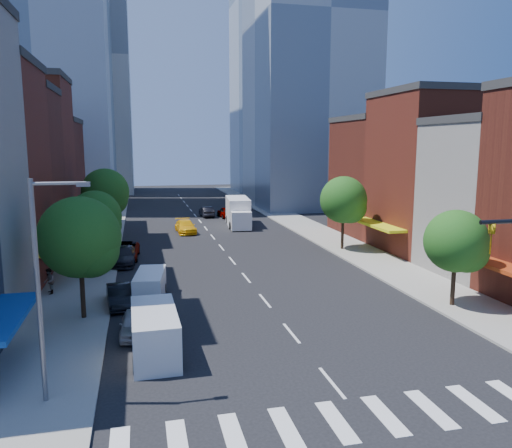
{
  "coord_description": "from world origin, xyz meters",
  "views": [
    {
      "loc": [
        -8.02,
        -19.33,
        10.44
      ],
      "look_at": [
        -0.23,
        13.65,
        5.0
      ],
      "focal_mm": 35.0,
      "sensor_mm": 36.0,
      "label": 1
    }
  ],
  "objects_px": {
    "cargo_van_near": "(155,334)",
    "box_truck": "(238,213)",
    "pedestrian_far": "(49,281)",
    "cargo_van_far": "(150,287)",
    "parked_car_rear": "(124,256)",
    "traffic_car_far": "(226,212)",
    "parked_car_third": "(124,251)",
    "traffic_car_oncoming": "(207,212)",
    "parked_car_second": "(119,296)",
    "parked_car_front": "(134,324)",
    "taxi": "(185,227)"
  },
  "relations": [
    {
      "from": "traffic_car_oncoming",
      "to": "traffic_car_far",
      "type": "relative_size",
      "value": 0.98
    },
    {
      "from": "parked_car_second",
      "to": "traffic_car_oncoming",
      "type": "relative_size",
      "value": 0.94
    },
    {
      "from": "pedestrian_far",
      "to": "box_truck",
      "type": "bearing_deg",
      "value": 135.38
    },
    {
      "from": "parked_car_rear",
      "to": "cargo_van_far",
      "type": "height_order",
      "value": "cargo_van_far"
    },
    {
      "from": "taxi",
      "to": "traffic_car_far",
      "type": "height_order",
      "value": "traffic_car_far"
    },
    {
      "from": "parked_car_second",
      "to": "parked_car_rear",
      "type": "bearing_deg",
      "value": 83.97
    },
    {
      "from": "parked_car_third",
      "to": "traffic_car_oncoming",
      "type": "height_order",
      "value": "parked_car_third"
    },
    {
      "from": "parked_car_second",
      "to": "traffic_car_far",
      "type": "distance_m",
      "value": 40.03
    },
    {
      "from": "cargo_van_far",
      "to": "taxi",
      "type": "distance_m",
      "value": 26.0
    },
    {
      "from": "parked_car_second",
      "to": "pedestrian_far",
      "type": "relative_size",
      "value": 2.35
    },
    {
      "from": "parked_car_rear",
      "to": "parked_car_second",
      "type": "bearing_deg",
      "value": -85.58
    },
    {
      "from": "parked_car_rear",
      "to": "traffic_car_oncoming",
      "type": "distance_m",
      "value": 29.49
    },
    {
      "from": "parked_car_front",
      "to": "cargo_van_near",
      "type": "relative_size",
      "value": 0.68
    },
    {
      "from": "cargo_van_far",
      "to": "box_truck",
      "type": "bearing_deg",
      "value": 75.44
    },
    {
      "from": "parked_car_third",
      "to": "traffic_car_oncoming",
      "type": "xyz_separation_m",
      "value": [
        11.0,
        25.35,
        -0.02
      ]
    },
    {
      "from": "parked_car_third",
      "to": "traffic_car_oncoming",
      "type": "distance_m",
      "value": 27.63
    },
    {
      "from": "traffic_car_oncoming",
      "to": "pedestrian_far",
      "type": "height_order",
      "value": "pedestrian_far"
    },
    {
      "from": "parked_car_rear",
      "to": "box_truck",
      "type": "distance_m",
      "value": 22.95
    },
    {
      "from": "parked_car_front",
      "to": "cargo_van_near",
      "type": "distance_m",
      "value": 3.26
    },
    {
      "from": "parked_car_rear",
      "to": "traffic_car_far",
      "type": "distance_m",
      "value": 29.22
    },
    {
      "from": "pedestrian_far",
      "to": "cargo_van_far",
      "type": "bearing_deg",
      "value": 59.5
    },
    {
      "from": "traffic_car_oncoming",
      "to": "cargo_van_near",
      "type": "bearing_deg",
      "value": 75.5
    },
    {
      "from": "taxi",
      "to": "pedestrian_far",
      "type": "bearing_deg",
      "value": -120.09
    },
    {
      "from": "parked_car_second",
      "to": "pedestrian_far",
      "type": "xyz_separation_m",
      "value": [
        -4.8,
        3.41,
        0.35
      ]
    },
    {
      "from": "cargo_van_near",
      "to": "cargo_van_far",
      "type": "height_order",
      "value": "cargo_van_near"
    },
    {
      "from": "cargo_van_far",
      "to": "traffic_car_oncoming",
      "type": "bearing_deg",
      "value": 84.36
    },
    {
      "from": "traffic_car_far",
      "to": "taxi",
      "type": "bearing_deg",
      "value": 53.35
    },
    {
      "from": "parked_car_third",
      "to": "parked_car_front",
      "type": "bearing_deg",
      "value": -83.7
    },
    {
      "from": "cargo_van_near",
      "to": "box_truck",
      "type": "relative_size",
      "value": 0.6
    },
    {
      "from": "parked_car_front",
      "to": "parked_car_second",
      "type": "distance_m",
      "value": 5.43
    },
    {
      "from": "parked_car_front",
      "to": "parked_car_third",
      "type": "relative_size",
      "value": 0.68
    },
    {
      "from": "traffic_car_far",
      "to": "box_truck",
      "type": "bearing_deg",
      "value": 86.78
    },
    {
      "from": "cargo_van_near",
      "to": "pedestrian_far",
      "type": "bearing_deg",
      "value": 118.81
    },
    {
      "from": "parked_car_front",
      "to": "taxi",
      "type": "relative_size",
      "value": 0.73
    },
    {
      "from": "traffic_car_far",
      "to": "box_truck",
      "type": "distance_m",
      "value": 7.67
    },
    {
      "from": "cargo_van_near",
      "to": "box_truck",
      "type": "distance_m",
      "value": 40.22
    },
    {
      "from": "parked_car_second",
      "to": "parked_car_third",
      "type": "relative_size",
      "value": 0.77
    },
    {
      "from": "parked_car_third",
      "to": "cargo_van_far",
      "type": "relative_size",
      "value": 1.16
    },
    {
      "from": "parked_car_third",
      "to": "cargo_van_near",
      "type": "bearing_deg",
      "value": -81.47
    },
    {
      "from": "traffic_car_oncoming",
      "to": "cargo_van_far",
      "type": "bearing_deg",
      "value": 72.98
    },
    {
      "from": "parked_car_second",
      "to": "traffic_car_oncoming",
      "type": "bearing_deg",
      "value": 68.27
    },
    {
      "from": "taxi",
      "to": "traffic_car_oncoming",
      "type": "relative_size",
      "value": 1.15
    },
    {
      "from": "cargo_van_far",
      "to": "box_truck",
      "type": "distance_m",
      "value": 31.56
    },
    {
      "from": "parked_car_rear",
      "to": "cargo_van_far",
      "type": "xyz_separation_m",
      "value": [
        1.98,
        -10.97,
        0.19
      ]
    },
    {
      "from": "parked_car_third",
      "to": "pedestrian_far",
      "type": "distance_m",
      "value": 11.44
    },
    {
      "from": "taxi",
      "to": "traffic_car_far",
      "type": "distance_m",
      "value": 13.2
    },
    {
      "from": "cargo_van_near",
      "to": "pedestrian_far",
      "type": "distance_m",
      "value": 13.62
    },
    {
      "from": "cargo_van_far",
      "to": "parked_car_rear",
      "type": "bearing_deg",
      "value": 107.85
    },
    {
      "from": "parked_car_rear",
      "to": "traffic_car_oncoming",
      "type": "height_order",
      "value": "parked_car_rear"
    },
    {
      "from": "taxi",
      "to": "pedestrian_far",
      "type": "distance_m",
      "value": 25.7
    }
  ]
}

